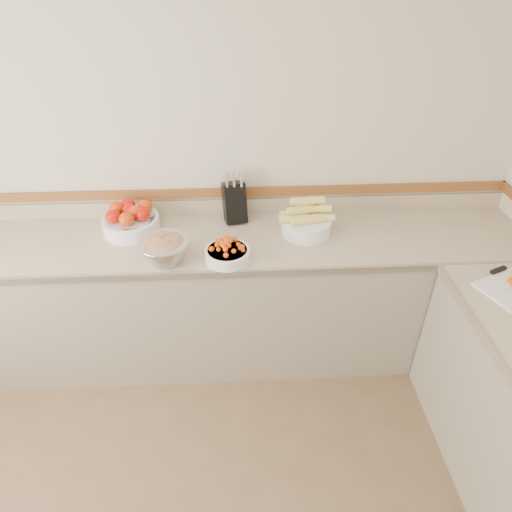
{
  "coord_description": "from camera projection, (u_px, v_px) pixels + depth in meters",
  "views": [
    {
      "loc": [
        0.24,
        -0.6,
        2.36
      ],
      "look_at": [
        0.35,
        1.35,
        1.0
      ],
      "focal_mm": 32.0,
      "sensor_mm": 36.0,
      "label": 1
    }
  ],
  "objects": [
    {
      "name": "back_wall",
      "position": [
        192.0,
        155.0,
        2.73
      ],
      "size": [
        4.0,
        0.0,
        4.0
      ],
      "primitive_type": "plane",
      "rotation": [
        1.57,
        0.0,
        0.0
      ],
      "color": "beige",
      "rests_on": "ground_plane"
    },
    {
      "name": "counter_back",
      "position": [
        199.0,
        298.0,
        2.95
      ],
      "size": [
        4.0,
        0.65,
        1.08
      ],
      "color": "tan",
      "rests_on": "ground_plane"
    },
    {
      "name": "knife_block",
      "position": [
        234.0,
        201.0,
        2.81
      ],
      "size": [
        0.16,
        0.19,
        0.32
      ],
      "color": "black",
      "rests_on": "counter_back"
    },
    {
      "name": "tomato_bowl",
      "position": [
        131.0,
        220.0,
        2.74
      ],
      "size": [
        0.34,
        0.34,
        0.17
      ],
      "color": "white",
      "rests_on": "counter_back"
    },
    {
      "name": "cherry_tomato_bowl",
      "position": [
        227.0,
        252.0,
        2.51
      ],
      "size": [
        0.25,
        0.25,
        0.14
      ],
      "color": "white",
      "rests_on": "counter_back"
    },
    {
      "name": "corn_bowl",
      "position": [
        306.0,
        222.0,
        2.72
      ],
      "size": [
        0.33,
        0.3,
        0.22
      ],
      "color": "white",
      "rests_on": "counter_back"
    },
    {
      "name": "rhubarb_bowl",
      "position": [
        165.0,
        249.0,
        2.47
      ],
      "size": [
        0.28,
        0.28,
        0.16
      ],
      "color": "#B2B2BA",
      "rests_on": "counter_back"
    }
  ]
}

